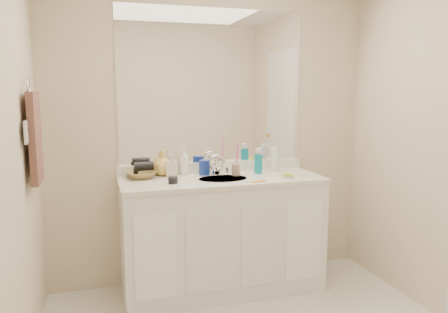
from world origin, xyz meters
TOP-DOWN VIEW (x-y plane):
  - wall_back at (0.00, 1.30)m, footprint 2.60×0.02m
  - wall_left at (-1.30, 0.00)m, footprint 0.02×2.60m
  - vanity_cabinet at (0.00, 1.02)m, footprint 1.50×0.55m
  - countertop at (0.00, 1.02)m, footprint 1.52×0.57m
  - backsplash at (0.00, 1.29)m, footprint 1.52×0.03m
  - sink_basin at (0.00, 1.00)m, footprint 0.37×0.37m
  - faucet at (0.00, 1.18)m, footprint 0.02×0.02m
  - mirror at (0.00, 1.29)m, footprint 1.48×0.01m
  - blue_mug at (-0.10, 1.18)m, footprint 0.10×0.10m
  - tan_cup at (0.13, 1.09)m, footprint 0.08×0.08m
  - toothbrush at (0.14, 1.09)m, footprint 0.01×0.04m
  - mouthwash_bottle at (0.33, 1.12)m, footprint 0.07×0.07m
  - clear_pump_bottle at (0.49, 1.17)m, footprint 0.08×0.08m
  - soap_dish at (0.48, 0.89)m, footprint 0.12×0.11m
  - green_soap at (0.48, 0.89)m, footprint 0.08×0.07m
  - orange_comb at (0.21, 0.81)m, footprint 0.13×0.07m
  - dark_jar at (-0.39, 0.94)m, footprint 0.09×0.09m
  - soap_bottle_white at (-0.24, 1.24)m, footprint 0.09×0.10m
  - soap_bottle_cream at (-0.35, 1.19)m, footprint 0.10×0.10m
  - soap_bottle_yellow at (-0.41, 1.25)m, footprint 0.17×0.17m
  - wicker_basket at (-0.58, 1.18)m, footprint 0.24×0.24m
  - hair_dryer at (-0.56, 1.18)m, footprint 0.14×0.08m
  - towel_ring at (-1.27, 0.77)m, footprint 0.01×0.11m
  - hand_towel at (-1.25, 0.77)m, footprint 0.04×0.32m
  - switch_plate at (-1.27, 0.57)m, footprint 0.01×0.08m

SIDE VIEW (x-z plane):
  - vanity_cabinet at x=0.00m, z-range 0.00..0.85m
  - countertop at x=0.00m, z-range 0.85..0.88m
  - sink_basin at x=0.00m, z-range 0.86..0.88m
  - orange_comb at x=0.21m, z-range 0.88..0.89m
  - soap_dish at x=0.48m, z-range 0.88..0.89m
  - dark_jar at x=-0.39m, z-range 0.88..0.93m
  - green_soap at x=0.48m, z-range 0.89..0.92m
  - wicker_basket at x=-0.58m, z-range 0.88..0.93m
  - backsplash at x=0.00m, z-range 0.88..0.96m
  - tan_cup at x=0.13m, z-range 0.88..0.97m
  - faucet at x=0.00m, z-range 0.88..0.99m
  - blue_mug at x=-0.10m, z-range 0.88..1.00m
  - mouthwash_bottle at x=0.33m, z-range 0.88..1.03m
  - soap_bottle_cream at x=-0.35m, z-range 0.88..1.06m
  - hair_dryer at x=-0.56m, z-range 0.94..1.00m
  - clear_pump_bottle at x=0.49m, z-range 0.88..1.06m
  - soap_bottle_yellow at x=-0.41m, z-range 0.88..1.07m
  - soap_bottle_white at x=-0.24m, z-range 0.88..1.08m
  - toothbrush at x=0.14m, z-range 0.93..1.13m
  - wall_back at x=0.00m, z-range 0.00..2.40m
  - wall_left at x=-1.30m, z-range 0.00..2.40m
  - hand_towel at x=-1.25m, z-range 0.98..1.52m
  - switch_plate at x=-1.27m, z-range 1.24..1.36m
  - towel_ring at x=-1.27m, z-range 1.49..1.61m
  - mirror at x=0.00m, z-range 0.96..2.16m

